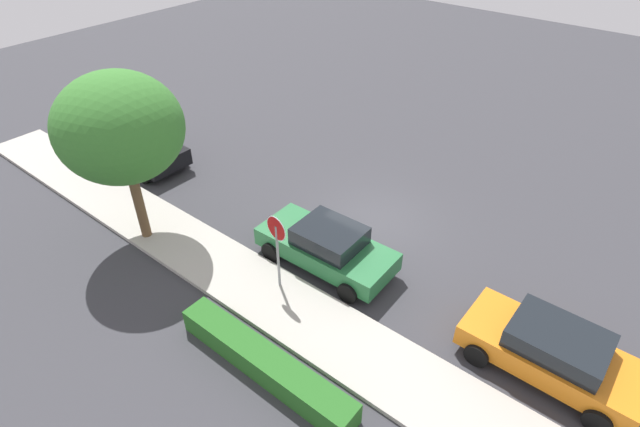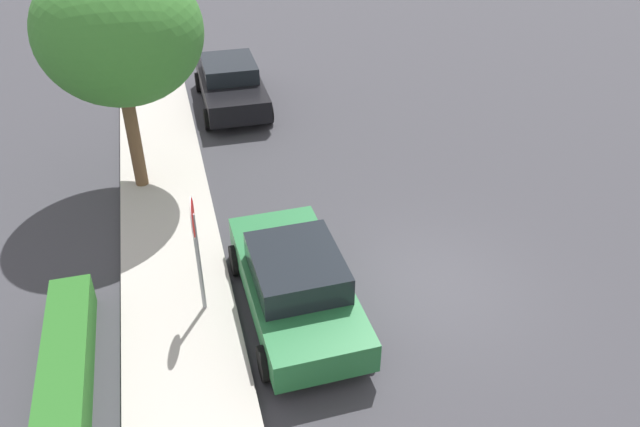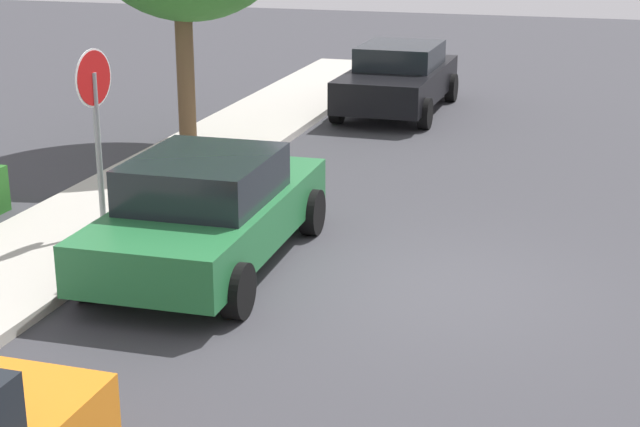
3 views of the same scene
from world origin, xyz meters
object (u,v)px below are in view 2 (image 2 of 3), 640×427
at_px(parked_car_green, 296,282).
at_px(street_tree_near_corner, 119,32).
at_px(stop_sign, 196,238).
at_px(parked_car_black, 231,84).

distance_m(parked_car_green, street_tree_near_corner, 7.09).
height_order(stop_sign, street_tree_near_corner, street_tree_near_corner).
bearing_deg(parked_car_black, street_tree_near_corner, 146.66).
relative_size(stop_sign, parked_car_black, 0.59).
bearing_deg(parked_car_green, stop_sign, 76.30).
xyz_separation_m(parked_car_green, street_tree_near_corner, (5.70, 2.67, 3.26)).
relative_size(parked_car_green, parked_car_black, 0.99).
bearing_deg(stop_sign, parked_car_green, -103.70).
bearing_deg(parked_car_green, parked_car_black, -1.28).
height_order(stop_sign, parked_car_black, stop_sign).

